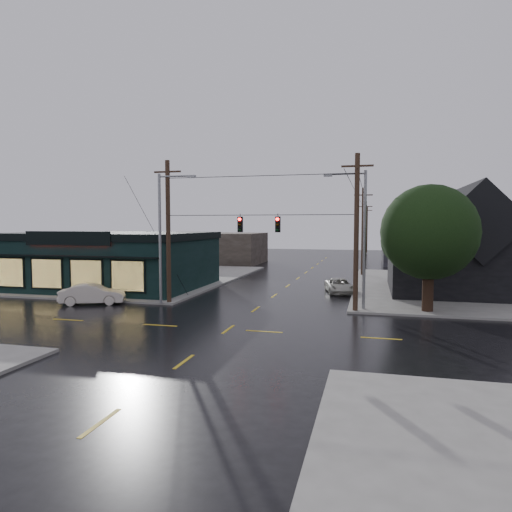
% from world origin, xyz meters
% --- Properties ---
extents(ground_plane, '(160.00, 160.00, 0.00)m').
position_xyz_m(ground_plane, '(0.00, 0.00, 0.00)').
color(ground_plane, black).
extents(sidewalk_nw, '(28.00, 28.00, 0.15)m').
position_xyz_m(sidewalk_nw, '(-20.00, 20.00, 0.07)').
color(sidewalk_nw, gray).
rests_on(sidewalk_nw, ground).
extents(pizza_shop, '(16.30, 12.34, 4.90)m').
position_xyz_m(pizza_shop, '(-15.00, 12.94, 2.56)').
color(pizza_shop, black).
rests_on(pizza_shop, ground).
extents(ne_building, '(12.60, 11.60, 8.75)m').
position_xyz_m(ne_building, '(15.00, 17.00, 4.47)').
color(ne_building, black).
rests_on(ne_building, ground).
extents(corner_tree, '(6.04, 6.04, 8.06)m').
position_xyz_m(corner_tree, '(10.98, 7.41, 5.16)').
color(corner_tree, black).
rests_on(corner_tree, ground).
extents(utility_pole_nw, '(2.00, 0.32, 10.15)m').
position_xyz_m(utility_pole_nw, '(-6.50, 6.50, 0.00)').
color(utility_pole_nw, '#332216').
rests_on(utility_pole_nw, ground).
extents(utility_pole_ne, '(2.00, 0.32, 10.15)m').
position_xyz_m(utility_pole_ne, '(6.50, 6.50, 0.00)').
color(utility_pole_ne, '#332216').
rests_on(utility_pole_ne, ground).
extents(utility_pole_far_a, '(2.00, 0.32, 9.65)m').
position_xyz_m(utility_pole_far_a, '(6.50, 28.00, 0.00)').
color(utility_pole_far_a, '#332216').
rests_on(utility_pole_far_a, ground).
extents(utility_pole_far_b, '(2.00, 0.32, 9.15)m').
position_xyz_m(utility_pole_far_b, '(6.50, 48.00, 0.00)').
color(utility_pole_far_b, '#332216').
rests_on(utility_pole_far_b, ground).
extents(utility_pole_far_c, '(2.00, 0.32, 9.15)m').
position_xyz_m(utility_pole_far_c, '(6.50, 68.00, 0.00)').
color(utility_pole_far_c, '#332216').
rests_on(utility_pole_far_c, ground).
extents(span_signal_assembly, '(13.00, 0.48, 1.23)m').
position_xyz_m(span_signal_assembly, '(0.10, 6.50, 5.70)').
color(span_signal_assembly, black).
rests_on(span_signal_assembly, ground).
extents(streetlight_nw, '(5.40, 0.30, 9.15)m').
position_xyz_m(streetlight_nw, '(-6.80, 5.80, 0.00)').
color(streetlight_nw, gray).
rests_on(streetlight_nw, ground).
extents(streetlight_ne, '(5.40, 0.30, 9.15)m').
position_xyz_m(streetlight_ne, '(7.00, 7.20, 0.00)').
color(streetlight_ne, gray).
rests_on(streetlight_ne, ground).
extents(bg_building_west, '(12.00, 10.00, 4.40)m').
position_xyz_m(bg_building_west, '(-14.00, 40.00, 2.20)').
color(bg_building_west, '#2E2821').
rests_on(bg_building_west, ground).
extents(bg_building_east, '(14.00, 12.00, 5.60)m').
position_xyz_m(bg_building_east, '(16.00, 45.00, 2.80)').
color(bg_building_east, black).
rests_on(bg_building_east, ground).
extents(sedan_cream, '(4.69, 3.14, 1.46)m').
position_xyz_m(sedan_cream, '(-11.71, 5.00, 0.73)').
color(sedan_cream, beige).
rests_on(sedan_cream, ground).
extents(suv_silver, '(2.96, 4.70, 1.21)m').
position_xyz_m(suv_silver, '(4.95, 14.67, 0.60)').
color(suv_silver, '#B6B5A8').
rests_on(suv_silver, ground).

